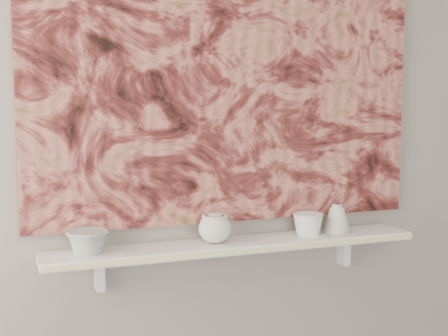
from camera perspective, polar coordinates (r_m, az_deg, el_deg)
name	(u,v)px	position (r m, az deg, el deg)	size (l,w,h in m)	color
wall_back	(227,125)	(2.32, 0.32, 3.94)	(3.60, 3.60, 0.00)	gray
shelf	(236,245)	(2.30, 1.15, -7.06)	(1.40, 0.18, 0.03)	white
shelf_stripe	(246,251)	(2.21, 2.02, -7.59)	(1.40, 0.01, 0.02)	beige
bracket_left	(99,273)	(2.26, -11.32, -9.42)	(0.03, 0.06, 0.12)	white
bracket_right	(344,250)	(2.58, 10.87, -7.35)	(0.03, 0.06, 0.12)	white
painting	(229,73)	(2.31, 0.45, 8.64)	(1.50, 0.03, 1.10)	maroon
house_motif	(336,153)	(2.50, 10.23, 1.32)	(0.09, 0.00, 0.08)	black
bowl_grey	(87,242)	(2.15, -12.39, -6.60)	(0.14, 0.14, 0.08)	gray
cup_cream	(215,228)	(2.25, -0.84, -5.54)	(0.12, 0.12, 0.11)	silver
bell_vessel	(337,218)	(2.46, 10.28, -4.54)	(0.10, 0.10, 0.11)	beige
bowl_white	(308,224)	(2.40, 7.69, -5.10)	(0.12, 0.12, 0.09)	white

